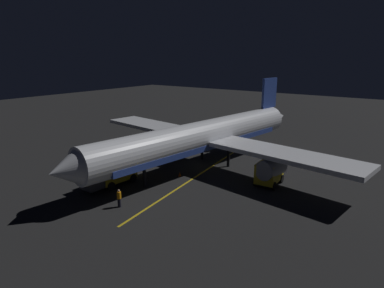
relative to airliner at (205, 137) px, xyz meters
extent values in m
cube|color=black|center=(0.09, 0.61, -3.97)|extent=(180.00, 180.00, 0.20)
cube|color=gold|center=(-1.42, 4.61, -3.87)|extent=(3.23, 25.41, 0.01)
cylinder|color=white|center=(0.09, 0.61, 0.20)|extent=(8.26, 33.27, 3.75)
cube|color=#2D479E|center=(0.09, 0.61, -0.83)|extent=(7.39, 28.33, 0.67)
cone|color=white|center=(2.52, 18.10, 0.20)|extent=(4.05, 3.47, 3.67)
cone|color=white|center=(-2.42, -17.43, 0.20)|extent=(3.96, 4.92, 3.37)
cube|color=#2D479E|center=(-2.05, -14.77, 4.34)|extent=(0.85, 3.62, 4.53)
cube|color=white|center=(-10.59, 0.43, -0.36)|extent=(17.84, 7.14, 0.50)
cylinder|color=slate|center=(-9.57, 1.50, -1.76)|extent=(2.52, 3.46, 2.10)
cube|color=white|center=(10.30, -2.48, -0.36)|extent=(17.84, 7.14, 0.50)
cylinder|color=slate|center=(9.61, -1.17, -1.76)|extent=(2.52, 3.46, 2.10)
cylinder|color=black|center=(1.34, 9.62, -2.77)|extent=(0.41, 0.41, 2.20)
cylinder|color=black|center=(-2.51, -1.71, -2.77)|extent=(0.41, 0.41, 2.20)
cylinder|color=black|center=(1.95, -2.33, -2.77)|extent=(0.41, 0.41, 2.20)
cube|color=gold|center=(4.56, 10.73, -2.34)|extent=(2.32, 4.48, 2.16)
cube|color=#38383D|center=(4.72, 13.82, -2.67)|extent=(2.09, 1.90, 1.50)
cylinder|color=black|center=(4.64, 12.27, -3.42)|extent=(2.35, 1.02, 0.90)
cylinder|color=black|center=(4.48, 9.20, -3.42)|extent=(2.35, 1.02, 0.90)
cube|color=gold|center=(-9.22, 1.08, -2.35)|extent=(2.32, 3.80, 2.14)
cube|color=#38383D|center=(-9.05, -1.65, -2.67)|extent=(2.10, 1.92, 1.50)
cylinder|color=black|center=(-9.14, -0.20, -3.42)|extent=(2.36, 1.04, 0.90)
cylinder|color=black|center=(-9.30, 2.37, -3.42)|extent=(2.36, 1.04, 0.90)
cylinder|color=black|center=(-0.14, 14.58, -3.45)|extent=(0.32, 0.32, 0.85)
cylinder|color=orange|center=(-0.14, 14.58, -2.70)|extent=(0.40, 0.40, 0.65)
sphere|color=tan|center=(-0.14, 14.58, -2.25)|extent=(0.24, 0.24, 0.24)
cone|color=#EA590F|center=(8.62, 10.97, -3.60)|extent=(0.36, 0.36, 0.55)
cube|color=black|center=(8.62, 10.97, -3.86)|extent=(0.50, 0.50, 0.03)
cone|color=#EA590F|center=(0.27, 4.81, -3.60)|extent=(0.36, 0.36, 0.55)
cube|color=black|center=(0.27, 4.81, -3.86)|extent=(0.50, 0.50, 0.03)
camera|label=1|loc=(-22.44, 33.95, 9.84)|focal=31.21mm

